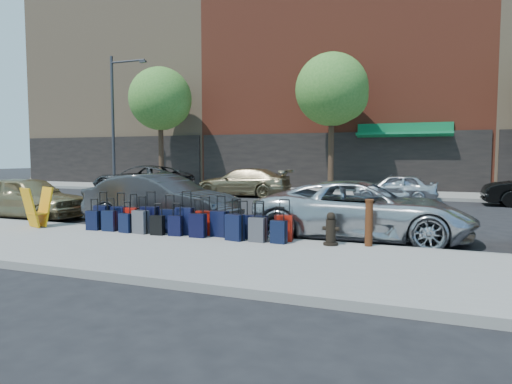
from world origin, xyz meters
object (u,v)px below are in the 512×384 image
at_px(streetlight, 115,114).
at_px(car_near_0, 28,198).
at_px(car_near_1, 161,201).
at_px(car_far_0, 142,179).
at_px(tree_center, 334,91).
at_px(suitcase_front_5, 185,221).
at_px(bollard, 369,222).
at_px(car_near_2, 362,210).
at_px(car_far_2, 394,187).
at_px(fire_hydrant, 331,230).
at_px(car_far_1, 243,182).
at_px(tree_left, 162,100).
at_px(display_rack, 37,208).

relative_size(streetlight, car_near_0, 1.94).
distance_m(car_near_1, car_far_0, 12.46).
xyz_separation_m(streetlight, car_near_0, (6.14, -12.19, -3.96)).
height_order(tree_center, car_near_1, tree_center).
bearing_deg(suitcase_front_5, bollard, 2.60).
height_order(tree_center, car_near_2, tree_center).
relative_size(streetlight, car_far_2, 2.16).
relative_size(bollard, car_far_0, 0.18).
bearing_deg(fire_hydrant, tree_center, 104.12).
xyz_separation_m(tree_center, bollard, (3.75, -14.18, -4.75)).
height_order(fire_hydrant, car_far_1, car_far_1).
distance_m(tree_left, car_near_1, 15.85).
bearing_deg(car_near_2, car_near_0, 88.46).
bearing_deg(suitcase_front_5, car_far_2, 72.41).
height_order(tree_center, car_near_0, tree_center).
distance_m(streetlight, car_far_0, 5.66).
height_order(tree_left, car_near_0, tree_left).
bearing_deg(fire_hydrant, bollard, 15.60).
bearing_deg(car_far_1, display_rack, -5.83).
bearing_deg(car_near_1, fire_hydrant, -103.58).
height_order(fire_hydrant, car_far_0, car_far_0).
relative_size(suitcase_front_5, display_rack, 1.00).
xyz_separation_m(tree_left, tree_center, (10.50, 0.00, 0.00)).
height_order(bollard, car_far_2, car_far_2).
distance_m(tree_left, suitcase_front_5, 18.12).
xyz_separation_m(suitcase_front_5, car_far_1, (-3.50, 11.71, 0.23)).
height_order(streetlight, bollard, streetlight).
relative_size(car_far_1, car_far_2, 1.33).
distance_m(streetlight, car_near_2, 21.01).
xyz_separation_m(tree_center, streetlight, (-13.44, -0.70, -0.75)).
distance_m(bollard, car_far_0, 17.76).
bearing_deg(car_far_1, car_near_1, 7.72).
relative_size(streetlight, car_near_1, 1.74).
bearing_deg(fire_hydrant, streetlight, 142.62).
relative_size(display_rack, car_far_2, 0.28).
bearing_deg(fire_hydrant, car_near_2, 79.08).
relative_size(car_near_0, car_far_1, 0.84).
distance_m(suitcase_front_5, car_near_2, 4.33).
distance_m(tree_center, car_near_2, 13.91).
xyz_separation_m(bollard, display_rack, (-8.61, -0.60, 0.01)).
relative_size(tree_center, car_far_1, 1.48).
xyz_separation_m(tree_left, car_far_2, (13.82, -2.45, -4.78)).
relative_size(fire_hydrant, car_near_1, 0.15).
bearing_deg(car_far_0, car_far_1, 90.41).
bearing_deg(car_near_1, tree_left, 36.10).
distance_m(car_near_2, car_far_1, 12.50).
height_order(suitcase_front_5, car_far_2, car_far_2).
bearing_deg(car_near_1, car_far_1, 13.33).
xyz_separation_m(car_near_2, car_far_2, (-0.08, 10.20, -0.09)).
bearing_deg(tree_center, fire_hydrant, -78.26).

